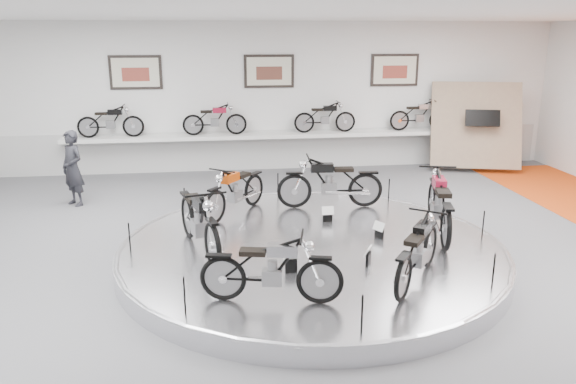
{
  "coord_description": "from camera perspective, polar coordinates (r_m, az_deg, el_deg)",
  "views": [
    {
      "loc": [
        -1.58,
        -8.35,
        3.71
      ],
      "look_at": [
        -0.36,
        0.6,
        1.13
      ],
      "focal_mm": 35.0,
      "sensor_mm": 36.0,
      "label": 1
    }
  ],
  "objects": [
    {
      "name": "floor",
      "position": [
        9.27,
        2.7,
        -7.68
      ],
      "size": [
        16.0,
        16.0,
        0.0
      ],
      "primitive_type": "plane",
      "color": "#575759",
      "rests_on": "ground"
    },
    {
      "name": "ceiling",
      "position": [
        8.5,
        3.07,
        17.86
      ],
      "size": [
        16.0,
        16.0,
        0.0
      ],
      "primitive_type": "plane",
      "rotation": [
        3.14,
        0.0,
        0.0
      ],
      "color": "white",
      "rests_on": "wall_back"
    },
    {
      "name": "wall_back",
      "position": [
        15.53,
        -1.92,
        9.59
      ],
      "size": [
        16.0,
        0.0,
        16.0
      ],
      "primitive_type": "plane",
      "rotation": [
        1.57,
        0.0,
        0.0
      ],
      "color": "white",
      "rests_on": "floor"
    },
    {
      "name": "dado_band",
      "position": [
        15.73,
        -1.87,
        4.33
      ],
      "size": [
        15.68,
        0.04,
        1.1
      ],
      "primitive_type": "cube",
      "color": "#BCBCBA",
      "rests_on": "floor"
    },
    {
      "name": "display_platform",
      "position": [
        9.49,
        2.38,
        -6.13
      ],
      "size": [
        6.4,
        6.4,
        0.3
      ],
      "primitive_type": "cylinder",
      "color": "silver",
      "rests_on": "floor"
    },
    {
      "name": "platform_rim",
      "position": [
        9.44,
        2.39,
        -5.46
      ],
      "size": [
        6.4,
        6.4,
        0.1
      ],
      "primitive_type": "torus",
      "color": "#B2B2BA",
      "rests_on": "display_platform"
    },
    {
      "name": "shelf",
      "position": [
        15.37,
        -1.77,
        5.77
      ],
      "size": [
        11.0,
        0.55,
        0.1
      ],
      "primitive_type": "cube",
      "color": "silver",
      "rests_on": "wall_back"
    },
    {
      "name": "poster_left",
      "position": [
        15.46,
        -15.22,
        11.64
      ],
      "size": [
        1.35,
        0.06,
        0.88
      ],
      "primitive_type": "cube",
      "color": "beige",
      "rests_on": "wall_back"
    },
    {
      "name": "poster_center",
      "position": [
        15.42,
        -1.93,
        12.16
      ],
      "size": [
        1.35,
        0.06,
        0.88
      ],
      "primitive_type": "cube",
      "color": "beige",
      "rests_on": "wall_back"
    },
    {
      "name": "poster_right",
      "position": [
        16.16,
        10.79,
        12.07
      ],
      "size": [
        1.35,
        0.06,
        0.88
      ],
      "primitive_type": "cube",
      "color": "beige",
      "rests_on": "wall_back"
    },
    {
      "name": "display_panel",
      "position": [
        16.32,
        18.54,
        6.44
      ],
      "size": [
        2.56,
        1.52,
        2.3
      ],
      "primitive_type": "cube",
      "rotation": [
        -0.35,
        0.0,
        -0.26
      ],
      "color": "#917C5E",
      "rests_on": "floor"
    },
    {
      "name": "shelf_bike_a",
      "position": [
        15.45,
        -17.58,
        6.65
      ],
      "size": [
        1.22,
        0.43,
        0.73
      ],
      "primitive_type": null,
      "color": "black",
      "rests_on": "shelf"
    },
    {
      "name": "shelf_bike_b",
      "position": [
        15.22,
        -7.45,
        7.12
      ],
      "size": [
        1.22,
        0.43,
        0.73
      ],
      "primitive_type": null,
      "color": "maroon",
      "rests_on": "shelf"
    },
    {
      "name": "shelf_bike_c",
      "position": [
        15.53,
        3.77,
        7.4
      ],
      "size": [
        1.22,
        0.43,
        0.73
      ],
      "primitive_type": null,
      "color": "black",
      "rests_on": "shelf"
    },
    {
      "name": "shelf_bike_d",
      "position": [
        16.28,
        13.2,
        7.41
      ],
      "size": [
        1.22,
        0.43,
        0.73
      ],
      "primitive_type": null,
      "color": "#A1A0A5",
      "rests_on": "shelf"
    },
    {
      "name": "bike_a",
      "position": [
        10.05,
        15.14,
        -1.12
      ],
      "size": [
        1.11,
        2.01,
        1.12
      ],
      "primitive_type": null,
      "rotation": [
        0.0,
        0.0,
        1.33
      ],
      "color": "maroon",
      "rests_on": "display_platform"
    },
    {
      "name": "bike_b",
      "position": [
        11.24,
        4.3,
        1.03
      ],
      "size": [
        1.84,
        0.77,
        1.06
      ],
      "primitive_type": null,
      "rotation": [
        0.0,
        0.0,
        3.07
      ],
      "color": "black",
      "rests_on": "display_platform"
    },
    {
      "name": "bike_c",
      "position": [
        10.84,
        -5.39,
        0.23
      ],
      "size": [
        1.47,
        1.69,
        0.98
      ],
      "primitive_type": null,
      "rotation": [
        0.0,
        0.0,
        4.07
      ],
      "color": "#B03B07",
      "rests_on": "display_platform"
    },
    {
      "name": "bike_d",
      "position": [
        9.01,
        -9.03,
        -2.75
      ],
      "size": [
        1.16,
        2.0,
        1.11
      ],
      "primitive_type": null,
      "rotation": [
        0.0,
        0.0,
        4.99
      ],
      "color": "black",
      "rests_on": "display_platform"
    },
    {
      "name": "bike_e",
      "position": [
        7.31,
        -1.73,
        -7.8
      ],
      "size": [
        1.68,
        0.89,
        0.94
      ],
      "primitive_type": null,
      "rotation": [
        0.0,
        0.0,
        6.07
      ],
      "color": "#A1A0A5",
      "rests_on": "display_platform"
    },
    {
      "name": "bike_f",
      "position": [
        8.07,
        13.07,
        -5.8
      ],
      "size": [
        1.43,
        1.65,
        0.96
      ],
      "primitive_type": null,
      "rotation": [
        0.0,
        0.0,
        7.22
      ],
      "color": "black",
      "rests_on": "display_platform"
    },
    {
      "name": "visitor",
      "position": [
        13.19,
        -21.03,
        2.26
      ],
      "size": [
        0.71,
        0.71,
        1.67
      ],
      "primitive_type": "imported",
      "rotation": [
        0.0,
        0.0,
        -0.78
      ],
      "color": "black",
      "rests_on": "floor"
    }
  ]
}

